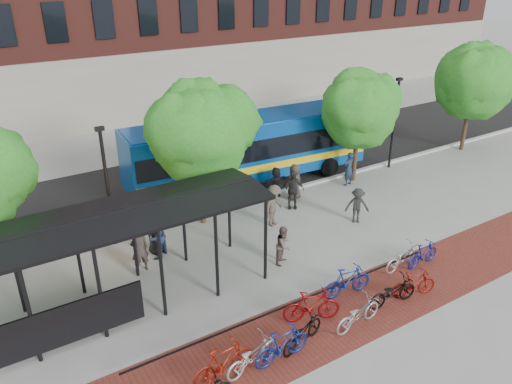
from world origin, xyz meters
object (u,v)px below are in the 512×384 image
lamp_post_left (107,184)px  bike_1 (223,362)px  tree_c (360,106)px  bike_8 (393,292)px  bike_3 (282,345)px  bike_7 (347,281)px  bike_5 (312,306)px  pedestrian_7 (349,169)px  tree_d (475,78)px  tree_b (201,128)px  bike_4 (302,332)px  pedestrian_3 (274,206)px  bike_2 (252,355)px  bike_10 (403,257)px  pedestrian_4 (292,190)px  pedestrian_2 (156,236)px  pedestrian_6 (295,182)px  bus (249,145)px  bus_shelter (109,229)px  bike_9 (414,284)px  pedestrian_9 (357,206)px  pedestrian_5 (276,182)px  bike_11 (423,254)px  bike_6 (358,314)px  pedestrian_1 (139,249)px  pedestrian_8 (284,245)px  pedestrian_0 (156,233)px

lamp_post_left → bike_1: size_ratio=2.57×
tree_c → bike_8: 11.36m
bike_3 → bike_7: size_ratio=1.00×
bike_5 → pedestrian_7: 11.31m
tree_d → bike_8: 18.03m
tree_b → bike_4: (-1.07, -8.80, -3.96)m
tree_b → pedestrian_3: bearing=-38.3°
lamp_post_left → bike_3: bearing=-77.1°
tree_d → bike_2: size_ratio=3.40×
bike_1 → bike_3: bike_1 is taller
bike_3 → pedestrian_7: (10.19, 8.63, 0.34)m
bike_7 → bike_8: 1.58m
bike_10 → pedestrian_4: size_ratio=1.00×
pedestrian_2 → pedestrian_6: pedestrian_2 is taller
tree_c → bike_7: tree_c is taller
tree_c → bus: 6.02m
pedestrian_2 → pedestrian_3: bearing=136.5°
bus_shelter → bike_9: size_ratio=6.16×
lamp_post_left → pedestrian_9: size_ratio=3.08×
bike_8 → pedestrian_5: (1.38, 9.25, 0.29)m
tree_d → pedestrian_5: size_ratio=4.11×
pedestrian_2 → pedestrian_4: pedestrian_2 is taller
tree_c → pedestrian_6: size_ratio=3.24×
bike_3 → bike_4: 0.93m
bike_5 → pedestrian_9: 7.34m
bike_1 → bike_4: bearing=-95.4°
bike_3 → pedestrian_9: bearing=-57.0°
bike_2 → bike_11: (8.47, 1.12, -0.00)m
lamp_post_left → bike_6: lamp_post_left is taller
bike_4 → pedestrian_2: bearing=-1.9°
tree_d → bike_6: bearing=-152.0°
bus → pedestrian_5: size_ratio=8.28×
tree_c → bike_11: bearing=-113.9°
bike_5 → pedestrian_1: pedestrian_1 is taller
bike_1 → pedestrian_2: size_ratio=1.04×
pedestrian_3 → pedestrian_6: 2.92m
bus_shelter → bike_10: bus_shelter is taller
tree_b → pedestrian_8: tree_b is taller
bike_1 → bike_5: (3.67, 0.70, -0.02)m
bike_6 → bike_11: size_ratio=1.16×
bus → pedestrian_7: 5.34m
bike_5 → pedestrian_8: 3.55m
pedestrian_1 → pedestrian_4: 8.11m
pedestrian_6 → tree_c: bearing=176.7°
tree_c → lamp_post_left: size_ratio=1.16×
pedestrian_4 → pedestrian_6: bearing=78.8°
lamp_post_left → pedestrian_2: lamp_post_left is taller
pedestrian_6 → lamp_post_left: bearing=-9.6°
bike_4 → bike_8: (3.85, -0.02, 0.02)m
pedestrian_0 → pedestrian_9: bearing=-38.2°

